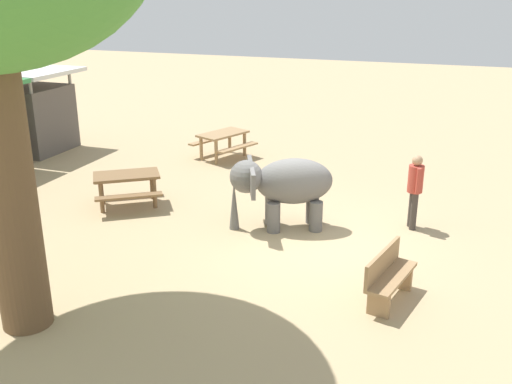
# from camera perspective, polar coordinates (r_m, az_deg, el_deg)

# --- Properties ---
(ground_plane) EXTENTS (60.00, 60.00, 0.00)m
(ground_plane) POSITION_cam_1_polar(r_m,az_deg,el_deg) (12.05, 5.15, -4.66)
(ground_plane) COLOR tan
(elephant) EXTENTS (1.77, 2.19, 1.54)m
(elephant) POSITION_cam_1_polar(r_m,az_deg,el_deg) (12.27, 2.68, 0.76)
(elephant) COLOR slate
(elephant) RESTS_ON ground_plane
(person_handler) EXTENTS (0.49, 0.32, 1.62)m
(person_handler) POSITION_cam_1_polar(r_m,az_deg,el_deg) (12.69, 15.30, 0.56)
(person_handler) COLOR #3F3833
(person_handler) RESTS_ON ground_plane
(wooden_bench) EXTENTS (1.45, 0.70, 0.88)m
(wooden_bench) POSITION_cam_1_polar(r_m,az_deg,el_deg) (9.84, 12.79, -7.91)
(wooden_bench) COLOR #9E7A51
(wooden_bench) RESTS_ON ground_plane
(picnic_table_near) EXTENTS (2.07, 2.08, 0.78)m
(picnic_table_near) POSITION_cam_1_polar(r_m,az_deg,el_deg) (13.97, -12.53, 0.98)
(picnic_table_near) COLOR brown
(picnic_table_near) RESTS_ON ground_plane
(picnic_table_far) EXTENTS (1.95, 1.94, 0.78)m
(picnic_table_far) POSITION_cam_1_polar(r_m,az_deg,el_deg) (17.52, -3.25, 5.19)
(picnic_table_far) COLOR #9E7A51
(picnic_table_far) RESTS_ON ground_plane
(market_stall_white) EXTENTS (2.50, 2.50, 2.52)m
(market_stall_white) POSITION_cam_1_polar(r_m,az_deg,el_deg) (19.47, -20.97, 7.06)
(market_stall_white) COLOR #59514C
(market_stall_white) RESTS_ON ground_plane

